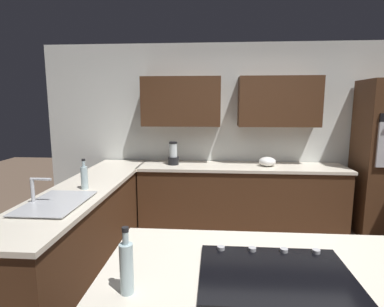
# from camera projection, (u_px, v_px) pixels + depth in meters

# --- Properties ---
(ground_plane) EXTENTS (14.00, 14.00, 0.00)m
(ground_plane) POSITION_uv_depth(u_px,v_px,m) (266.00, 305.00, 2.73)
(ground_plane) COLOR brown
(wall_back) EXTENTS (6.00, 0.44, 2.60)m
(wall_back) POSITION_uv_depth(u_px,v_px,m) (243.00, 127.00, 4.52)
(wall_back) COLOR silver
(wall_back) RESTS_ON ground
(lower_cabinets_back) EXTENTS (2.80, 0.60, 0.86)m
(lower_cabinets_back) POSITION_uv_depth(u_px,v_px,m) (241.00, 198.00, 4.36)
(lower_cabinets_back) COLOR #472B19
(lower_cabinets_back) RESTS_ON ground
(countertop_back) EXTENTS (2.84, 0.64, 0.04)m
(countertop_back) POSITION_uv_depth(u_px,v_px,m) (241.00, 167.00, 4.29)
(countertop_back) COLOR silver
(countertop_back) RESTS_ON lower_cabinets_back
(lower_cabinets_side) EXTENTS (0.60, 2.90, 0.86)m
(lower_cabinets_side) POSITION_uv_depth(u_px,v_px,m) (88.00, 228.00, 3.34)
(lower_cabinets_side) COLOR #472B19
(lower_cabinets_side) RESTS_ON ground
(countertop_side) EXTENTS (0.64, 2.94, 0.04)m
(countertop_side) POSITION_uv_depth(u_px,v_px,m) (86.00, 187.00, 3.26)
(countertop_side) COLOR silver
(countertop_side) RESTS_ON lower_cabinets_side
(island_top) EXTENTS (1.79, 1.07, 0.04)m
(island_top) POSITION_uv_depth(u_px,v_px,m) (275.00, 279.00, 1.56)
(island_top) COLOR silver
(island_top) RESTS_ON island_base
(sink_unit) EXTENTS (0.46, 0.70, 0.23)m
(sink_unit) POSITION_uv_depth(u_px,v_px,m) (55.00, 202.00, 2.65)
(sink_unit) COLOR #515456
(sink_unit) RESTS_ON countertop_side
(cooktop) EXTENTS (0.76, 0.56, 0.03)m
(cooktop) POSITION_uv_depth(u_px,v_px,m) (275.00, 273.00, 1.56)
(cooktop) COLOR black
(cooktop) RESTS_ON island_top
(blender) EXTENTS (0.15, 0.15, 0.32)m
(blender) POSITION_uv_depth(u_px,v_px,m) (173.00, 155.00, 4.33)
(blender) COLOR black
(blender) RESTS_ON countertop_back
(mixing_bowl) EXTENTS (0.23, 0.23, 0.13)m
(mixing_bowl) POSITION_uv_depth(u_px,v_px,m) (267.00, 162.00, 4.25)
(mixing_bowl) COLOR white
(mixing_bowl) RESTS_ON countertop_back
(dish_soap_bottle) EXTENTS (0.07, 0.07, 0.31)m
(dish_soap_bottle) POSITION_uv_depth(u_px,v_px,m) (84.00, 177.00, 3.10)
(dish_soap_bottle) COLOR silver
(dish_soap_bottle) RESTS_ON countertop_side
(oil_bottle) EXTENTS (0.06, 0.06, 0.32)m
(oil_bottle) POSITION_uv_depth(u_px,v_px,m) (127.00, 267.00, 1.40)
(oil_bottle) COLOR silver
(oil_bottle) RESTS_ON island_top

